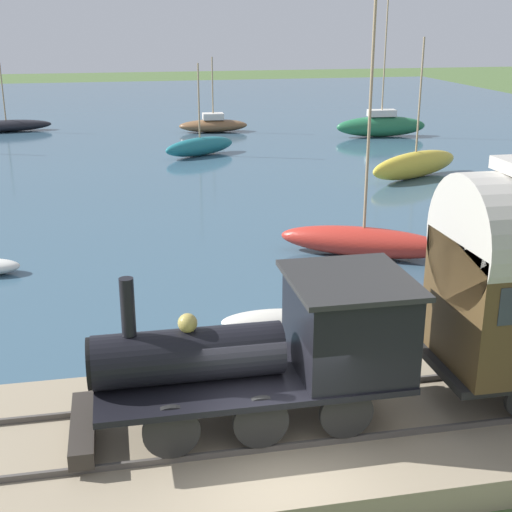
# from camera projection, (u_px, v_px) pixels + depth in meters

# --- Properties ---
(ground_plane) EXTENTS (200.00, 200.00, 0.00)m
(ground_plane) POSITION_uv_depth(u_px,v_px,m) (283.00, 497.00, 12.66)
(ground_plane) COLOR #476033
(harbor_water) EXTENTS (80.00, 80.00, 0.01)m
(harbor_water) POSITION_uv_depth(u_px,v_px,m) (147.00, 128.00, 53.86)
(harbor_water) COLOR #38566B
(harbor_water) RESTS_ON ground
(rail_embankment) EXTENTS (5.18, 56.00, 0.72)m
(rail_embankment) POSITION_uv_depth(u_px,v_px,m) (266.00, 436.00, 13.95)
(rail_embankment) COLOR gray
(rail_embankment) RESTS_ON ground
(steam_locomotive) EXTENTS (2.49, 6.40, 3.07)m
(steam_locomotive) POSITION_uv_depth(u_px,v_px,m) (288.00, 341.00, 13.38)
(steam_locomotive) COLOR black
(steam_locomotive) RESTS_ON rail_embankment
(sailboat_teal) EXTENTS (3.44, 4.86, 5.43)m
(sailboat_teal) POSITION_uv_depth(u_px,v_px,m) (200.00, 146.00, 43.07)
(sailboat_teal) COLOR #1E707A
(sailboat_teal) RESTS_ON harbor_water
(sailboat_yellow) EXTENTS (3.94, 6.19, 7.08)m
(sailboat_yellow) POSITION_uv_depth(u_px,v_px,m) (415.00, 164.00, 37.13)
(sailboat_yellow) COLOR gold
(sailboat_yellow) RESTS_ON harbor_water
(sailboat_red) EXTENTS (3.88, 5.85, 9.14)m
(sailboat_red) POSITION_uv_depth(u_px,v_px,m) (363.00, 241.00, 25.05)
(sailboat_red) COLOR #B72D23
(sailboat_red) RESTS_ON harbor_water
(sailboat_green) EXTENTS (1.72, 6.44, 9.78)m
(sailboat_green) POSITION_uv_depth(u_px,v_px,m) (381.00, 125.00, 49.69)
(sailboat_green) COLOR #236B42
(sailboat_green) RESTS_ON harbor_water
(sailboat_black) EXTENTS (2.48, 6.52, 4.87)m
(sailboat_black) POSITION_uv_depth(u_px,v_px,m) (7.00, 126.00, 51.95)
(sailboat_black) COLOR black
(sailboat_black) RESTS_ON harbor_water
(sailboat_brown) EXTENTS (1.91, 5.04, 5.29)m
(sailboat_brown) POSITION_uv_depth(u_px,v_px,m) (213.00, 125.00, 51.76)
(sailboat_brown) COLOR brown
(sailboat_brown) RESTS_ON harbor_water
(rowboat_off_pier) EXTENTS (1.06, 2.71, 0.47)m
(rowboat_off_pier) POSITION_uv_depth(u_px,v_px,m) (270.00, 320.00, 19.40)
(rowboat_off_pier) COLOR beige
(rowboat_off_pier) RESTS_ON harbor_water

